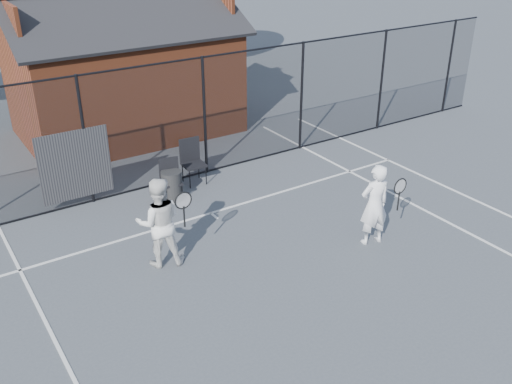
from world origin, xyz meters
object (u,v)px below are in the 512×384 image
player_back (159,222)px  player_front (375,205)px  clubhouse (124,79)px  chair_left (194,163)px  waste_bin (172,185)px  chair_right (171,181)px

player_back → player_front: bearing=-22.9°
player_front → clubhouse: bearing=100.5°
player_back → chair_left: bearing=52.3°
clubhouse → waste_bin: 5.14m
waste_bin → chair_left: bearing=30.8°
player_front → chair_right: 4.73m
player_front → chair_left: player_front is taller
chair_left → clubhouse: bearing=92.3°
clubhouse → waste_bin: (-0.90, -4.90, -1.25)m
player_front → chair_right: bearing=122.8°
clubhouse → chair_left: (-0.06, -4.40, -1.06)m
clubhouse → player_back: bearing=-107.3°
chair_left → player_front: bearing=-65.9°
player_back → waste_bin: bearing=60.0°
chair_left → chair_right: size_ratio=1.14×
clubhouse → player_front: bearing=-79.5°
player_front → chair_left: size_ratio=1.58×
player_front → chair_right: player_front is taller
clubhouse → player_front: clubhouse is taller
player_front → waste_bin: (-2.55, 3.96, -0.51)m
clubhouse → chair_right: clubhouse is taller
clubhouse → waste_bin: bearing=-100.4°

